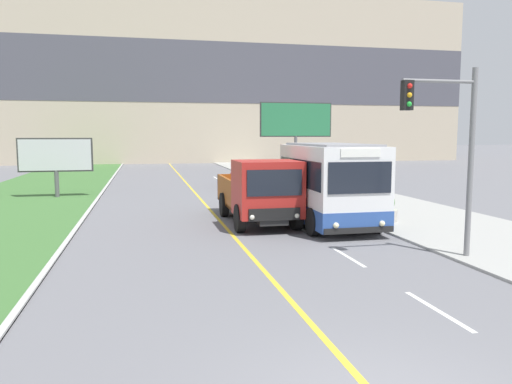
# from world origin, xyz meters

# --- Properties ---
(lane_marking_centre) EXTENTS (2.88, 140.00, 0.01)m
(lane_marking_centre) POSITION_xyz_m (0.35, 1.88, 0.00)
(lane_marking_centre) COLOR gold
(lane_marking_centre) RESTS_ON ground_plane
(apartment_block_background) EXTENTS (80.00, 8.04, 21.44)m
(apartment_block_background) POSITION_xyz_m (0.00, 60.94, 10.72)
(apartment_block_background) COLOR #BCAD93
(apartment_block_background) RESTS_ON ground_plane
(city_bus) EXTENTS (2.70, 5.50, 3.23)m
(city_bus) POSITION_xyz_m (3.96, 12.41, 1.63)
(city_bus) COLOR white
(city_bus) RESTS_ON ground_plane
(dump_truck) EXTENTS (2.45, 6.43, 2.60)m
(dump_truck) POSITION_xyz_m (1.43, 13.19, 1.29)
(dump_truck) COLOR black
(dump_truck) RESTS_ON ground_plane
(car_distant) EXTENTS (1.80, 4.30, 1.45)m
(car_distant) POSITION_xyz_m (3.98, 28.09, 0.69)
(car_distant) COLOR maroon
(car_distant) RESTS_ON ground_plane
(traffic_light_mast) EXTENTS (2.28, 0.32, 5.41)m
(traffic_light_mast) POSITION_xyz_m (5.35, 6.88, 3.47)
(traffic_light_mast) COLOR slate
(traffic_light_mast) RESTS_ON ground_plane
(billboard_large) EXTENTS (5.87, 0.24, 6.11)m
(billboard_large) POSITION_xyz_m (8.88, 32.86, 4.59)
(billboard_large) COLOR #59595B
(billboard_large) RESTS_ON ground_plane
(billboard_small) EXTENTS (4.03, 0.24, 3.38)m
(billboard_small) POSITION_xyz_m (-7.90, 24.45, 2.34)
(billboard_small) COLOR #59595B
(billboard_small) RESTS_ON ground_plane
(planter_round_near) EXTENTS (1.10, 1.10, 1.23)m
(planter_round_near) POSITION_xyz_m (6.37, 12.72, 0.61)
(planter_round_near) COLOR #B7B2A8
(planter_round_near) RESTS_ON sidewalk_right
(planter_round_second) EXTENTS (1.02, 1.02, 1.17)m
(planter_round_second) POSITION_xyz_m (6.40, 17.37, 0.59)
(planter_round_second) COLOR #B7B2A8
(planter_round_second) RESTS_ON sidewalk_right
(planter_round_third) EXTENTS (1.00, 1.00, 1.17)m
(planter_round_third) POSITION_xyz_m (6.29, 22.03, 0.59)
(planter_round_third) COLOR #B7B2A8
(planter_round_third) RESTS_ON sidewalk_right
(planter_round_far) EXTENTS (1.05, 1.05, 1.14)m
(planter_round_far) POSITION_xyz_m (6.34, 26.68, 0.57)
(planter_round_far) COLOR #B7B2A8
(planter_round_far) RESTS_ON sidewalk_right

